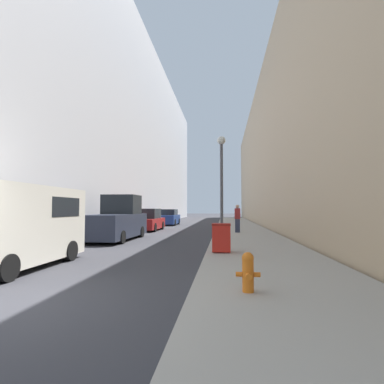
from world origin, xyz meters
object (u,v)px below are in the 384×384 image
Objects in this scene: lamppost at (222,177)px; trash_bin at (221,237)px; pickup_truck at (117,221)px; parked_sedan_near at (148,221)px; white_van at (18,223)px; parked_sedan_far at (168,218)px; fire_hydrant at (248,271)px; pedestrian_on_sidewalk at (237,218)px.

trash_bin is at bearing -89.73° from lamppost.
pickup_truck is 6.83m from parked_sedan_near.
lamppost is 9.10m from white_van.
lamppost reaches higher than parked_sedan_far.
fire_hydrant is 0.16× the size of parked_sedan_near.
lamppost is 0.95× the size of pickup_truck.
parked_sedan_far reaches higher than fire_hydrant.
pickup_truck is at bearing -90.26° from parked_sedan_far.
lamppost is 5.61m from pedestrian_on_sidewalk.
lamppost is at bearing -9.90° from pickup_truck.
pickup_truck is at bearing 90.00° from white_van.
white_van is 7.83m from pickup_truck.
white_van is 13.64m from pedestrian_on_sidewalk.
trash_bin is at bearing -74.00° from parked_sedan_far.
parked_sedan_near is (-5.72, 11.77, 0.10)m from trash_bin.
white_van reaches higher than parked_sedan_far.
parked_sedan_near is 7.86m from parked_sedan_far.
white_van is 0.84× the size of pickup_truck.
white_van is (-5.70, -2.87, 0.62)m from trash_bin.
parked_sedan_near is at bearing 126.11° from lamppost.
pedestrian_on_sidewalk is (0.96, 9.03, 0.38)m from trash_bin.
fire_hydrant is at bearing -75.96° from parked_sedan_far.
pickup_truck reaches higher than white_van.
parked_sedan_near is (-0.02, 6.82, -0.24)m from pickup_truck.
white_van is 2.51× the size of pedestrian_on_sidewalk.
parked_sedan_near is at bearing 157.69° from pedestrian_on_sidewalk.
pedestrian_on_sidewalk is (6.66, 4.08, 0.04)m from pickup_truck.
parked_sedan_far is (0.07, 22.50, -0.52)m from white_van.
pedestrian_on_sidewalk reaches higher than trash_bin.
lamppost is 1.15× the size of parked_sedan_near.
trash_bin is 0.24× the size of parked_sedan_far.
parked_sedan_far reaches higher than trash_bin.
pickup_truck reaches higher than pedestrian_on_sidewalk.
white_van is (-6.25, 2.19, 0.76)m from fire_hydrant.
parked_sedan_far is (0.09, 7.86, -0.01)m from parked_sedan_near.
trash_bin is at bearing -40.99° from pickup_truck.
pedestrian_on_sidewalk is (0.98, 5.07, -2.19)m from lamppost.
parked_sedan_near is at bearing 90.07° from white_van.
parked_sedan_far is (-6.18, 24.69, 0.24)m from fire_hydrant.
pedestrian_on_sidewalk reaches higher than parked_sedan_near.
lamppost reaches higher than parked_sedan_near.
pickup_truck is (-0.00, 7.82, -0.27)m from white_van.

